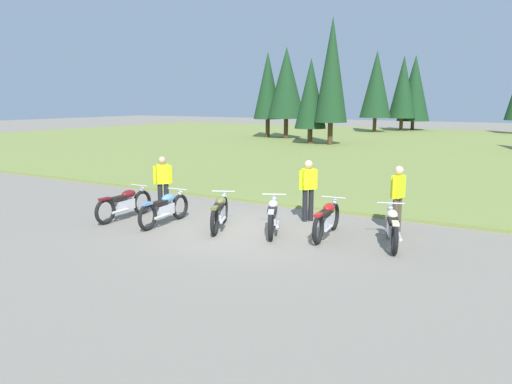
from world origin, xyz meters
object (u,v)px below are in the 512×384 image
object	(u,v)px
motorcycle_sky_blue	(165,208)
rider_checking_bike	(163,181)
rider_near_row_end	(398,195)
motorcycle_silver	(273,215)
motorcycle_cream	(392,227)
motorcycle_olive	(220,212)
rider_in_hivis_vest	(308,187)
motorcycle_red	(327,219)
motorcycle_maroon	(125,203)

from	to	relation	value
motorcycle_sky_blue	rider_checking_bike	distance (m)	1.43
motorcycle_sky_blue	rider_near_row_end	world-z (taller)	rider_near_row_end
motorcycle_silver	motorcycle_cream	distance (m)	2.89
rider_checking_bike	motorcycle_cream	bearing A→B (deg)	1.27
motorcycle_olive	rider_near_row_end	distance (m)	4.49
rider_near_row_end	rider_in_hivis_vest	size ratio (longest dim) A/B	1.00
motorcycle_silver	motorcycle_red	xyz separation A→B (m)	(1.30, 0.34, 0.00)
motorcycle_maroon	motorcycle_red	world-z (taller)	same
motorcycle_sky_blue	motorcycle_silver	distance (m)	2.95
motorcycle_sky_blue	motorcycle_cream	bearing A→B (deg)	11.19
motorcycle_silver	motorcycle_sky_blue	bearing A→B (deg)	-165.83
motorcycle_olive	motorcycle_cream	distance (m)	4.30
motorcycle_silver	rider_checking_bike	xyz separation A→B (m)	(-3.77, 0.26, 0.51)
rider_near_row_end	motorcycle_sky_blue	bearing A→B (deg)	-156.87
motorcycle_maroon	motorcycle_silver	size ratio (longest dim) A/B	1.08
motorcycle_maroon	rider_in_hivis_vest	xyz separation A→B (m)	(4.46, 2.38, 0.51)
motorcycle_maroon	rider_in_hivis_vest	size ratio (longest dim) A/B	1.26
rider_checking_bike	motorcycle_red	bearing A→B (deg)	0.92
motorcycle_maroon	motorcycle_cream	world-z (taller)	same
motorcycle_sky_blue	motorcycle_red	world-z (taller)	same
motorcycle_sky_blue	rider_in_hivis_vest	bearing A→B (deg)	36.36
motorcycle_red	rider_in_hivis_vest	bearing A→B (deg)	131.19
motorcycle_olive	rider_near_row_end	world-z (taller)	rider_near_row_end
motorcycle_maroon	rider_near_row_end	xyz separation A→B (m)	(6.86, 2.44, 0.51)
motorcycle_maroon	motorcycle_sky_blue	xyz separation A→B (m)	(1.36, 0.09, 0.00)
motorcycle_cream	rider_checking_bike	distance (m)	6.65
rider_checking_bike	motorcycle_maroon	bearing A→B (deg)	-113.14
motorcycle_sky_blue	motorcycle_red	xyz separation A→B (m)	(4.16, 1.07, 0.00)
motorcycle_sky_blue	rider_near_row_end	bearing A→B (deg)	23.13
motorcycle_silver	rider_checking_bike	world-z (taller)	rider_checking_bike
rider_checking_bike	rider_near_row_end	xyz separation A→B (m)	(6.40, 1.36, 0.00)
motorcycle_maroon	motorcycle_silver	distance (m)	4.31
motorcycle_sky_blue	motorcycle_cream	distance (m)	5.83
motorcycle_red	rider_in_hivis_vest	world-z (taller)	rider_in_hivis_vest
motorcycle_silver	rider_near_row_end	world-z (taller)	rider_near_row_end
motorcycle_sky_blue	rider_checking_bike	size ratio (longest dim) A/B	1.26
motorcycle_red	rider_near_row_end	size ratio (longest dim) A/B	1.26
motorcycle_cream	rider_in_hivis_vest	distance (m)	2.91
motorcycle_silver	rider_near_row_end	distance (m)	3.14
motorcycle_olive	rider_checking_bike	size ratio (longest dim) A/B	1.17
motorcycle_maroon	motorcycle_red	bearing A→B (deg)	11.86
motorcycle_sky_blue	rider_checking_bike	world-z (taller)	rider_checking_bike
motorcycle_olive	motorcycle_cream	size ratio (longest dim) A/B	0.97
motorcycle_red	rider_checking_bike	size ratio (longest dim) A/B	1.26
motorcycle_maroon	rider_checking_bike	distance (m)	1.28
rider_in_hivis_vest	rider_checking_bike	bearing A→B (deg)	-162.04
motorcycle_red	motorcycle_cream	world-z (taller)	same
motorcycle_olive	motorcycle_silver	world-z (taller)	same
motorcycle_olive	rider_checking_bike	xyz separation A→B (m)	(-2.39, 0.58, 0.51)
motorcycle_sky_blue	motorcycle_red	bearing A→B (deg)	14.36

